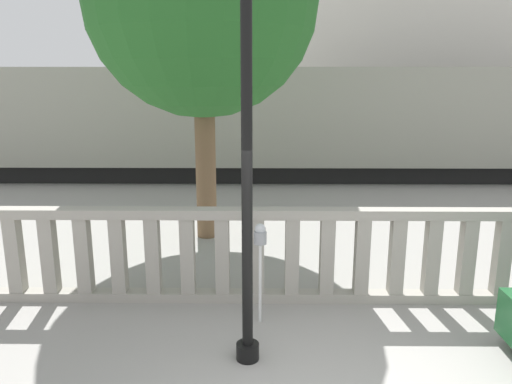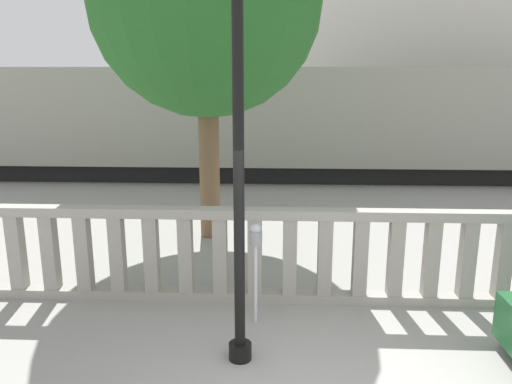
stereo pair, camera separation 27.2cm
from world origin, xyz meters
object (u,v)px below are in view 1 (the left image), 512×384
object	(u,v)px
lamppost	(246,17)
tree_left	(202,1)
parking_meter	(260,244)
train_near	(252,120)
train_far	(322,95)

from	to	relation	value
lamppost	tree_left	bearing A→B (deg)	101.85
parking_meter	train_near	size ratio (longest dim) A/B	0.05
lamppost	parking_meter	distance (m)	2.88
train_far	train_near	bearing A→B (deg)	-105.93
train_far	tree_left	size ratio (longest dim) A/B	3.07
lamppost	train_far	xyz separation A→B (m)	(3.65, 24.08, -1.81)
train_near	train_far	distance (m)	13.80
lamppost	train_near	xyz separation A→B (m)	(-0.13, 10.82, -2.03)
parking_meter	train_far	bearing A→B (deg)	81.38
parking_meter	train_near	distance (m)	9.93
parking_meter	tree_left	xyz separation A→B (m)	(-1.10, 3.66, 3.49)
lamppost	parking_meter	xyz separation A→B (m)	(0.14, 0.91, -2.73)
lamppost	parking_meter	world-z (taller)	lamppost
parking_meter	train_far	xyz separation A→B (m)	(3.51, 23.17, 0.92)
lamppost	train_far	distance (m)	24.43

